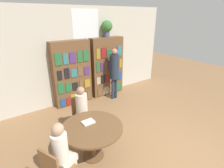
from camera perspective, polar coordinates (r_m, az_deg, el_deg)
The scene contains 11 objects.
ground_plane at distance 4.05m, azimuth 21.39°, elevation -22.57°, with size 16.00×16.00×0.00m, color olive.
wall_back at distance 5.93m, azimuth -8.20°, elevation 9.57°, with size 6.40×0.07×3.00m.
bookshelf_left at distance 5.62m, azimuth -12.96°, elevation 3.33°, with size 1.20×0.34×2.03m.
bookshelf_right at distance 6.22m, azimuth -1.70°, elevation 5.64°, with size 1.20×0.34×2.03m.
flower_vase at distance 6.00m, azimuth -1.69°, elevation 18.09°, with size 0.37×0.37×0.53m.
reading_table at distance 3.56m, azimuth -6.49°, elevation -15.22°, with size 1.20×1.20×0.72m.
chair_left_side at distance 4.37m, azimuth -10.06°, elevation -9.29°, with size 0.48×0.48×0.90m.
seated_reader_left at distance 4.12m, azimuth -9.65°, elevation -8.07°, with size 0.33×0.40×1.25m.
seated_reader_right at distance 3.07m, azimuth -15.70°, elevation -20.43°, with size 0.39×0.35×1.26m.
librarian_standing at distance 5.79m, azimuth 0.76°, elevation 4.93°, with size 0.29×0.56×1.74m.
open_book_on_table at distance 3.59m, azimuth -7.78°, elevation -12.20°, with size 0.24×0.18×0.03m.
Camera 1 is at (-2.66, -1.37, 2.74)m, focal length 28.00 mm.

